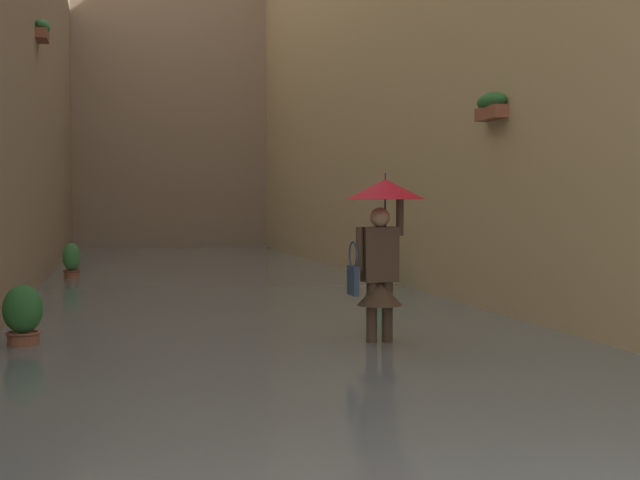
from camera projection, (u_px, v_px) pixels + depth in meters
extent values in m
plane|color=slate|center=(221.00, 293.00, 16.09)|extent=(68.78, 68.78, 0.00)
cube|color=slate|center=(221.00, 289.00, 16.09)|extent=(7.28, 33.51, 0.14)
cube|color=#9E563D|center=(491.00, 113.00, 11.95)|extent=(0.20, 0.70, 0.18)
ellipsoid|color=#2D7033|center=(491.00, 101.00, 11.95)|extent=(0.28, 0.76, 0.24)
cube|color=brown|center=(42.00, 36.00, 15.75)|extent=(0.20, 0.70, 0.18)
ellipsoid|color=#428947|center=(42.00, 27.00, 15.74)|extent=(0.28, 0.76, 0.24)
cube|color=gray|center=(169.00, 68.00, 30.07)|extent=(10.08, 1.80, 12.58)
cube|color=#4C4233|center=(372.00, 350.00, 9.57)|extent=(0.11, 0.24, 0.10)
cylinder|color=#4C3828|center=(372.00, 314.00, 9.56)|extent=(0.12, 0.12, 0.70)
cube|color=#4C4233|center=(387.00, 349.00, 9.62)|extent=(0.11, 0.24, 0.10)
cylinder|color=#4C3828|center=(387.00, 313.00, 9.60)|extent=(0.12, 0.12, 0.70)
cube|color=#4C3828|center=(380.00, 254.00, 9.55)|extent=(0.38, 0.22, 0.60)
cone|color=#4C3828|center=(380.00, 293.00, 9.57)|extent=(0.51, 0.51, 0.28)
sphere|color=tan|center=(380.00, 217.00, 9.53)|extent=(0.22, 0.22, 0.22)
cylinder|color=#4C3828|center=(400.00, 216.00, 9.59)|extent=(0.09, 0.09, 0.44)
cylinder|color=#4C3828|center=(360.00, 249.00, 9.49)|extent=(0.09, 0.09, 0.48)
cylinder|color=black|center=(385.00, 208.00, 9.54)|extent=(0.02, 0.02, 0.41)
cone|color=red|center=(385.00, 189.00, 9.53)|extent=(0.88, 0.88, 0.22)
cylinder|color=black|center=(385.00, 176.00, 9.53)|extent=(0.01, 0.01, 0.08)
cube|color=#334766|center=(353.00, 281.00, 9.47)|extent=(0.06, 0.28, 0.32)
torus|color=#334766|center=(353.00, 255.00, 9.46)|extent=(0.02, 0.30, 0.30)
cylinder|color=#9E563D|center=(72.00, 277.00, 17.84)|extent=(0.31, 0.31, 0.27)
torus|color=brown|center=(72.00, 271.00, 17.83)|extent=(0.35, 0.35, 0.04)
ellipsoid|color=#428947|center=(72.00, 257.00, 17.82)|extent=(0.36, 0.36, 0.57)
cylinder|color=#66605B|center=(383.00, 286.00, 15.66)|extent=(0.32, 0.32, 0.32)
torus|color=#56524E|center=(383.00, 277.00, 15.65)|extent=(0.35, 0.35, 0.04)
ellipsoid|color=#387F3D|center=(383.00, 260.00, 15.64)|extent=(0.37, 0.37, 0.65)
cylinder|color=#9E563D|center=(23.00, 345.00, 9.41)|extent=(0.33, 0.33, 0.26)
torus|color=brown|center=(23.00, 333.00, 9.41)|extent=(0.37, 0.37, 0.04)
ellipsoid|color=#2D7033|center=(23.00, 309.00, 9.39)|extent=(0.42, 0.42, 0.52)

